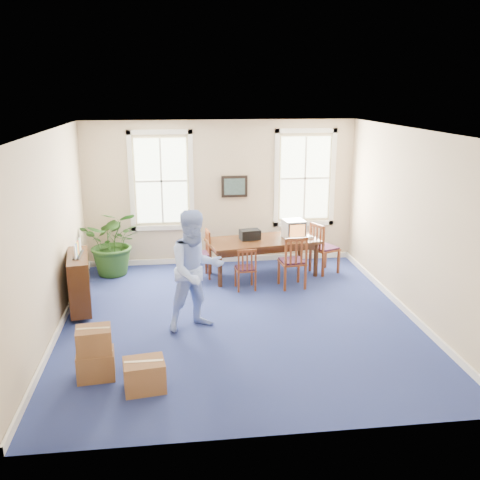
{
  "coord_description": "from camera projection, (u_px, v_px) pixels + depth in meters",
  "views": [
    {
      "loc": [
        -1.03,
        -8.44,
        3.82
      ],
      "look_at": [
        0.1,
        0.6,
        1.25
      ],
      "focal_mm": 40.0,
      "sensor_mm": 36.0,
      "label": 1
    }
  ],
  "objects": [
    {
      "name": "baseboard_back",
      "position": [
        222.0,
        259.0,
        12.28
      ],
      "size": [
        6.0,
        0.04,
        0.12
      ],
      "primitive_type": "cube",
      "color": "white",
      "rests_on": "ground"
    },
    {
      "name": "cardboard_boxes",
      "position": [
        110.0,
        348.0,
        7.38
      ],
      "size": [
        1.5,
        1.5,
        0.77
      ],
      "primitive_type": null,
      "rotation": [
        0.0,
        0.0,
        0.12
      ],
      "color": "brown",
      "rests_on": "ground"
    },
    {
      "name": "potted_plant",
      "position": [
        114.0,
        242.0,
        11.29
      ],
      "size": [
        1.37,
        1.21,
        1.43
      ],
      "primitive_type": "imported",
      "rotation": [
        0.0,
        0.0,
        -0.08
      ],
      "color": "#214617",
      "rests_on": "ground"
    },
    {
      "name": "ceiling",
      "position": [
        238.0,
        131.0,
        8.35
      ],
      "size": [
        6.5,
        6.5,
        0.0
      ],
      "primitive_type": "plane",
      "rotation": [
        3.14,
        0.0,
        0.0
      ],
      "color": "white",
      "rests_on": "ground"
    },
    {
      "name": "floor",
      "position": [
        239.0,
        319.0,
        9.22
      ],
      "size": [
        6.5,
        6.5,
        0.0
      ],
      "primitive_type": "plane",
      "color": "navy",
      "rests_on": "ground"
    },
    {
      "name": "chair_end_right",
      "position": [
        325.0,
        248.0,
        11.45
      ],
      "size": [
        0.66,
        0.66,
        1.1
      ],
      "primitive_type": null,
      "rotation": [
        0.0,
        0.0,
        2.0
      ],
      "color": "brown",
      "rests_on": "ground"
    },
    {
      "name": "wall_back",
      "position": [
        221.0,
        193.0,
        11.89
      ],
      "size": [
        6.5,
        0.0,
        6.5
      ],
      "primitive_type": "plane",
      "rotation": [
        1.57,
        0.0,
        0.0
      ],
      "color": "#C7B18F",
      "rests_on": "ground"
    },
    {
      "name": "baseboard_left",
      "position": [
        61.0,
        325.0,
        8.85
      ],
      "size": [
        0.04,
        6.5,
        0.12
      ],
      "primitive_type": "cube",
      "color": "white",
      "rests_on": "ground"
    },
    {
      "name": "chair_near_left",
      "position": [
        245.0,
        268.0,
        10.52
      ],
      "size": [
        0.41,
        0.41,
        0.86
      ],
      "primitive_type": null,
      "rotation": [
        0.0,
        0.0,
        3.21
      ],
      "color": "brown",
      "rests_on": "ground"
    },
    {
      "name": "man",
      "position": [
        196.0,
        271.0,
        8.64
      ],
      "size": [
        1.18,
        1.06,
        2.0
      ],
      "primitive_type": "imported",
      "rotation": [
        0.0,
        0.0,
        0.37
      ],
      "color": "#99B6FF",
      "rests_on": "ground"
    },
    {
      "name": "game_console",
      "position": [
        309.0,
        237.0,
        11.34
      ],
      "size": [
        0.19,
        0.21,
        0.04
      ],
      "primitive_type": "cube",
      "rotation": [
        0.0,
        0.0,
        0.3
      ],
      "color": "white",
      "rests_on": "conference_table"
    },
    {
      "name": "wall_right",
      "position": [
        412.0,
        224.0,
        9.15
      ],
      "size": [
        0.0,
        6.5,
        6.5
      ],
      "primitive_type": "plane",
      "rotation": [
        1.57,
        0.0,
        -1.57
      ],
      "color": "#C7B18F",
      "rests_on": "ground"
    },
    {
      "name": "wall_picture",
      "position": [
        234.0,
        186.0,
        11.84
      ],
      "size": [
        0.58,
        0.06,
        0.48
      ],
      "primitive_type": null,
      "color": "black",
      "rests_on": "ground"
    },
    {
      "name": "baseboard_right",
      "position": [
        403.0,
        308.0,
        9.56
      ],
      "size": [
        0.04,
        6.5,
        0.12
      ],
      "primitive_type": "cube",
      "color": "white",
      "rests_on": "ground"
    },
    {
      "name": "credenza",
      "position": [
        80.0,
        285.0,
        9.47
      ],
      "size": [
        0.54,
        1.27,
        0.96
      ],
      "primitive_type": "cube",
      "rotation": [
        0.0,
        0.0,
        0.16
      ],
      "color": "#3D200F",
      "rests_on": "ground"
    },
    {
      "name": "crt_tv",
      "position": [
        294.0,
        229.0,
        11.31
      ],
      "size": [
        0.49,
        0.52,
        0.39
      ],
      "primitive_type": null,
      "rotation": [
        0.0,
        0.0,
        0.14
      ],
      "color": "#B7B7BC",
      "rests_on": "conference_table"
    },
    {
      "name": "wall_front",
      "position": [
        275.0,
        306.0,
        5.68
      ],
      "size": [
        6.5,
        0.0,
        6.5
      ],
      "primitive_type": "plane",
      "rotation": [
        -1.57,
        0.0,
        0.0
      ],
      "color": "#C7B18F",
      "rests_on": "ground"
    },
    {
      "name": "conference_table",
      "position": [
        262.0,
        257.0,
        11.33
      ],
      "size": [
        2.45,
        1.44,
        0.78
      ],
      "primitive_type": null,
      "rotation": [
        0.0,
        0.0,
        0.18
      ],
      "color": "#3D200F",
      "rests_on": "ground"
    },
    {
      "name": "chair_end_left",
      "position": [
        198.0,
        254.0,
        11.14
      ],
      "size": [
        0.5,
        0.5,
        1.01
      ],
      "primitive_type": null,
      "rotation": [
        0.0,
        0.0,
        -1.46
      ],
      "color": "brown",
      "rests_on": "ground"
    },
    {
      "name": "brochure_rack",
      "position": [
        78.0,
        252.0,
        9.31
      ],
      "size": [
        0.2,
        0.61,
        0.26
      ],
      "primitive_type": null,
      "rotation": [
        0.0,
        0.0,
        -0.16
      ],
      "color": "#99999E",
      "rests_on": "credenza"
    },
    {
      "name": "window_right",
      "position": [
        305.0,
        178.0,
        12.02
      ],
      "size": [
        1.4,
        0.12,
        2.2
      ],
      "primitive_type": null,
      "color": "white",
      "rests_on": "ground"
    },
    {
      "name": "window_left",
      "position": [
        161.0,
        181.0,
        11.64
      ],
      "size": [
        1.4,
        0.12,
        2.2
      ],
      "primitive_type": null,
      "color": "white",
      "rests_on": "ground"
    },
    {
      "name": "chair_near_right",
      "position": [
        292.0,
        261.0,
        10.6
      ],
      "size": [
        0.53,
        0.53,
        1.08
      ],
      "primitive_type": null,
      "rotation": [
        0.0,
        0.0,
        3.24
      ],
      "color": "brown",
      "rests_on": "ground"
    },
    {
      "name": "wall_left",
      "position": [
        50.0,
        236.0,
        8.43
      ],
      "size": [
        0.0,
        6.5,
        6.5
      ],
      "primitive_type": "plane",
      "rotation": [
        1.57,
        0.0,
        1.57
      ],
      "color": "#C7B18F",
      "rests_on": "ground"
    },
    {
      "name": "equipment_bag",
      "position": [
        250.0,
        234.0,
        11.22
      ],
      "size": [
        0.45,
        0.33,
        0.21
      ],
      "primitive_type": "cube",
      "rotation": [
        0.0,
        0.0,
        0.17
      ],
      "color": "black",
      "rests_on": "conference_table"
    }
  ]
}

